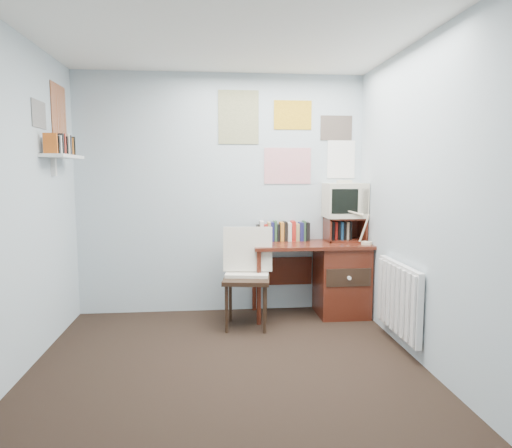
{
  "coord_description": "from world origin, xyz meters",
  "views": [
    {
      "loc": [
        -0.11,
        -3.07,
        1.48
      ],
      "look_at": [
        0.29,
        1.04,
        1.01
      ],
      "focal_mm": 32.0,
      "sensor_mm": 36.0,
      "label": 1
    }
  ],
  "objects_px": {
    "desk_chair": "(247,280)",
    "desk": "(336,276)",
    "desk_lamp": "(367,225)",
    "wall_shelf": "(63,156)",
    "crt_tv": "(344,199)",
    "tv_riser": "(345,229)",
    "radiator": "(399,299)"
  },
  "relations": [
    {
      "from": "desk_chair",
      "to": "crt_tv",
      "type": "distance_m",
      "value": 1.37
    },
    {
      "from": "wall_shelf",
      "to": "radiator",
      "type": "bearing_deg",
      "value": -10.89
    },
    {
      "from": "desk_chair",
      "to": "radiator",
      "type": "xyz_separation_m",
      "value": [
        1.24,
        -0.62,
        -0.04
      ]
    },
    {
      "from": "desk_lamp",
      "to": "crt_tv",
      "type": "distance_m",
      "value": 0.41
    },
    {
      "from": "crt_tv",
      "to": "wall_shelf",
      "type": "distance_m",
      "value": 2.76
    },
    {
      "from": "desk_lamp",
      "to": "tv_riser",
      "type": "distance_m",
      "value": 0.31
    },
    {
      "from": "crt_tv",
      "to": "wall_shelf",
      "type": "bearing_deg",
      "value": -169.64
    },
    {
      "from": "desk_lamp",
      "to": "wall_shelf",
      "type": "bearing_deg",
      "value": 173.37
    },
    {
      "from": "tv_riser",
      "to": "crt_tv",
      "type": "xyz_separation_m",
      "value": [
        -0.01,
        0.02,
        0.32
      ]
    },
    {
      "from": "desk_chair",
      "to": "desk",
      "type": "bearing_deg",
      "value": 26.17
    },
    {
      "from": "desk_lamp",
      "to": "crt_tv",
      "type": "bearing_deg",
      "value": 108.28
    },
    {
      "from": "desk_lamp",
      "to": "desk_chair",
      "type": "bearing_deg",
      "value": 175.97
    },
    {
      "from": "desk_lamp",
      "to": "radiator",
      "type": "height_order",
      "value": "desk_lamp"
    },
    {
      "from": "desk",
      "to": "desk_lamp",
      "type": "height_order",
      "value": "desk_lamp"
    },
    {
      "from": "desk",
      "to": "crt_tv",
      "type": "relative_size",
      "value": 2.9
    },
    {
      "from": "radiator",
      "to": "wall_shelf",
      "type": "relative_size",
      "value": 1.29
    },
    {
      "from": "tv_riser",
      "to": "radiator",
      "type": "xyz_separation_m",
      "value": [
        0.17,
        -1.04,
        -0.47
      ]
    },
    {
      "from": "desk_chair",
      "to": "radiator",
      "type": "relative_size",
      "value": 1.16
    },
    {
      "from": "desk",
      "to": "desk_lamp",
      "type": "bearing_deg",
      "value": -29.05
    },
    {
      "from": "desk_chair",
      "to": "radiator",
      "type": "distance_m",
      "value": 1.39
    },
    {
      "from": "tv_riser",
      "to": "crt_tv",
      "type": "distance_m",
      "value": 0.32
    },
    {
      "from": "desk",
      "to": "radiator",
      "type": "height_order",
      "value": "desk"
    },
    {
      "from": "desk_chair",
      "to": "crt_tv",
      "type": "height_order",
      "value": "crt_tv"
    },
    {
      "from": "desk",
      "to": "desk_chair",
      "type": "distance_m",
      "value": 1.0
    },
    {
      "from": "desk",
      "to": "wall_shelf",
      "type": "relative_size",
      "value": 1.94
    },
    {
      "from": "radiator",
      "to": "wall_shelf",
      "type": "distance_m",
      "value": 3.15
    },
    {
      "from": "desk",
      "to": "desk_chair",
      "type": "height_order",
      "value": "desk_chair"
    },
    {
      "from": "desk_chair",
      "to": "tv_riser",
      "type": "bearing_deg",
      "value": 29.61
    },
    {
      "from": "desk_lamp",
      "to": "wall_shelf",
      "type": "distance_m",
      "value": 2.93
    },
    {
      "from": "tv_riser",
      "to": "wall_shelf",
      "type": "height_order",
      "value": "wall_shelf"
    },
    {
      "from": "desk_chair",
      "to": "radiator",
      "type": "height_order",
      "value": "desk_chair"
    },
    {
      "from": "desk",
      "to": "tv_riser",
      "type": "height_order",
      "value": "tv_riser"
    }
  ]
}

